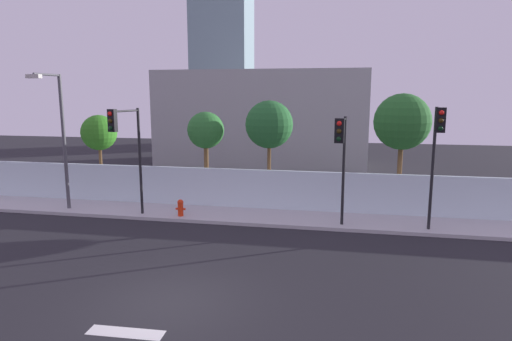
{
  "coord_description": "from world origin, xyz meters",
  "views": [
    {
      "loc": [
        4.29,
        -10.11,
        5.41
      ],
      "look_at": [
        1.06,
        6.5,
        2.45
      ],
      "focal_mm": 30.89,
      "sensor_mm": 36.0,
      "label": 1
    }
  ],
  "objects_px": {
    "roadside_tree_midleft": "(206,131)",
    "roadside_tree_midright": "(269,125)",
    "street_lamp_curbside": "(60,130)",
    "roadside_tree_leftmost": "(99,133)",
    "traffic_light_center": "(126,139)",
    "traffic_light_right": "(341,148)",
    "traffic_light_left": "(437,143)",
    "fire_hydrant": "(181,207)",
    "roadside_tree_rightmost": "(402,122)"
  },
  "relations": [
    {
      "from": "roadside_tree_midright",
      "to": "roadside_tree_midleft",
      "type": "bearing_deg",
      "value": 180.0
    },
    {
      "from": "traffic_light_center",
      "to": "roadside_tree_rightmost",
      "type": "distance_m",
      "value": 12.2
    },
    {
      "from": "traffic_light_center",
      "to": "roadside_tree_leftmost",
      "type": "relative_size",
      "value": 1.08
    },
    {
      "from": "traffic_light_right",
      "to": "roadside_tree_rightmost",
      "type": "relative_size",
      "value": 0.81
    },
    {
      "from": "traffic_light_left",
      "to": "roadside_tree_rightmost",
      "type": "distance_m",
      "value": 3.83
    },
    {
      "from": "street_lamp_curbside",
      "to": "roadside_tree_leftmost",
      "type": "distance_m",
      "value": 3.35
    },
    {
      "from": "traffic_light_center",
      "to": "street_lamp_curbside",
      "type": "relative_size",
      "value": 0.76
    },
    {
      "from": "traffic_light_right",
      "to": "street_lamp_curbside",
      "type": "height_order",
      "value": "street_lamp_curbside"
    },
    {
      "from": "street_lamp_curbside",
      "to": "roadside_tree_midright",
      "type": "xyz_separation_m",
      "value": [
        8.93,
        3.32,
        0.12
      ]
    },
    {
      "from": "roadside_tree_midleft",
      "to": "fire_hydrant",
      "type": "bearing_deg",
      "value": -92.84
    },
    {
      "from": "traffic_light_center",
      "to": "fire_hydrant",
      "type": "relative_size",
      "value": 6.35
    },
    {
      "from": "roadside_tree_leftmost",
      "to": "roadside_tree_midright",
      "type": "xyz_separation_m",
      "value": [
        8.98,
        0.0,
        0.54
      ]
    },
    {
      "from": "traffic_light_center",
      "to": "roadside_tree_midright",
      "type": "bearing_deg",
      "value": 37.34
    },
    {
      "from": "street_lamp_curbside",
      "to": "fire_hydrant",
      "type": "height_order",
      "value": "street_lamp_curbside"
    },
    {
      "from": "street_lamp_curbside",
      "to": "roadside_tree_midleft",
      "type": "distance_m",
      "value": 6.64
    },
    {
      "from": "traffic_light_center",
      "to": "roadside_tree_midleft",
      "type": "relative_size",
      "value": 1.03
    },
    {
      "from": "traffic_light_right",
      "to": "roadside_tree_midright",
      "type": "distance_m",
      "value": 5.34
    },
    {
      "from": "roadside_tree_midright",
      "to": "traffic_light_right",
      "type": "bearing_deg",
      "value": -49.71
    },
    {
      "from": "roadside_tree_leftmost",
      "to": "roadside_tree_rightmost",
      "type": "distance_m",
      "value": 15.11
    },
    {
      "from": "traffic_light_center",
      "to": "street_lamp_curbside",
      "type": "bearing_deg",
      "value": 167.81
    },
    {
      "from": "traffic_light_left",
      "to": "traffic_light_center",
      "type": "height_order",
      "value": "traffic_light_left"
    },
    {
      "from": "traffic_light_left",
      "to": "roadside_tree_rightmost",
      "type": "bearing_deg",
      "value": 101.94
    },
    {
      "from": "roadside_tree_leftmost",
      "to": "traffic_light_center",
      "type": "bearing_deg",
      "value": -48.53
    },
    {
      "from": "roadside_tree_midright",
      "to": "roadside_tree_rightmost",
      "type": "distance_m",
      "value": 6.11
    },
    {
      "from": "traffic_light_right",
      "to": "fire_hydrant",
      "type": "xyz_separation_m",
      "value": [
        -6.79,
        0.74,
        -2.83
      ]
    },
    {
      "from": "traffic_light_center",
      "to": "fire_hydrant",
      "type": "bearing_deg",
      "value": 21.06
    },
    {
      "from": "traffic_light_left",
      "to": "traffic_light_center",
      "type": "bearing_deg",
      "value": -178.24
    },
    {
      "from": "fire_hydrant",
      "to": "roadside_tree_midright",
      "type": "height_order",
      "value": "roadside_tree_midright"
    },
    {
      "from": "fire_hydrant",
      "to": "roadside_tree_midright",
      "type": "xyz_separation_m",
      "value": [
        3.35,
        3.32,
        3.38
      ]
    },
    {
      "from": "roadside_tree_midleft",
      "to": "street_lamp_curbside",
      "type": "bearing_deg",
      "value": -149.97
    },
    {
      "from": "roadside_tree_midleft",
      "to": "traffic_light_left",
      "type": "bearing_deg",
      "value": -20.24
    },
    {
      "from": "fire_hydrant",
      "to": "roadside_tree_midleft",
      "type": "relative_size",
      "value": 0.16
    },
    {
      "from": "fire_hydrant",
      "to": "roadside_tree_rightmost",
      "type": "distance_m",
      "value": 10.65
    },
    {
      "from": "street_lamp_curbside",
      "to": "roadside_tree_midright",
      "type": "bearing_deg",
      "value": 20.4
    },
    {
      "from": "street_lamp_curbside",
      "to": "traffic_light_right",
      "type": "bearing_deg",
      "value": -3.38
    },
    {
      "from": "traffic_light_right",
      "to": "roadside_tree_midleft",
      "type": "bearing_deg",
      "value": 148.53
    },
    {
      "from": "traffic_light_left",
      "to": "roadside_tree_midright",
      "type": "distance_m",
      "value": 7.84
    },
    {
      "from": "traffic_light_left",
      "to": "traffic_light_right",
      "type": "height_order",
      "value": "traffic_light_left"
    },
    {
      "from": "street_lamp_curbside",
      "to": "roadside_tree_rightmost",
      "type": "xyz_separation_m",
      "value": [
        15.04,
        3.32,
        0.33
      ]
    },
    {
      "from": "roadside_tree_midleft",
      "to": "roadside_tree_midright",
      "type": "xyz_separation_m",
      "value": [
        3.19,
        -0.0,
        0.36
      ]
    },
    {
      "from": "street_lamp_curbside",
      "to": "fire_hydrant",
      "type": "xyz_separation_m",
      "value": [
        5.58,
        0.0,
        -3.26
      ]
    },
    {
      "from": "traffic_light_right",
      "to": "roadside_tree_midleft",
      "type": "relative_size",
      "value": 0.97
    },
    {
      "from": "traffic_light_left",
      "to": "street_lamp_curbside",
      "type": "xyz_separation_m",
      "value": [
        -15.83,
        0.39,
        0.19
      ]
    },
    {
      "from": "fire_hydrant",
      "to": "roadside_tree_midright",
      "type": "distance_m",
      "value": 5.8
    },
    {
      "from": "traffic_light_left",
      "to": "street_lamp_curbside",
      "type": "height_order",
      "value": "street_lamp_curbside"
    },
    {
      "from": "roadside_tree_leftmost",
      "to": "roadside_tree_rightmost",
      "type": "xyz_separation_m",
      "value": [
        15.09,
        0.0,
        0.74
      ]
    },
    {
      "from": "fire_hydrant",
      "to": "roadside_tree_midleft",
      "type": "xyz_separation_m",
      "value": [
        0.16,
        3.32,
        3.02
      ]
    },
    {
      "from": "roadside_tree_midright",
      "to": "street_lamp_curbside",
      "type": "bearing_deg",
      "value": -159.6
    },
    {
      "from": "street_lamp_curbside",
      "to": "roadside_tree_midright",
      "type": "relative_size",
      "value": 1.2
    },
    {
      "from": "roadside_tree_leftmost",
      "to": "roadside_tree_midleft",
      "type": "bearing_deg",
      "value": 0.0
    }
  ]
}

